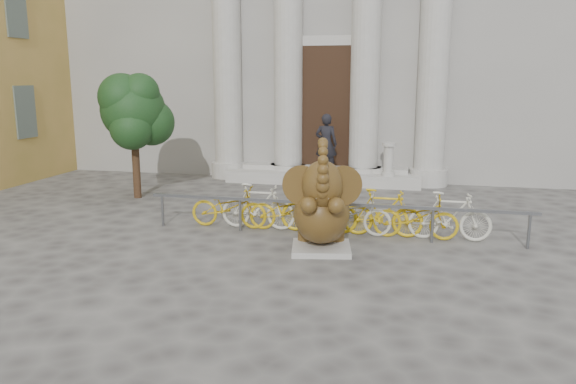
% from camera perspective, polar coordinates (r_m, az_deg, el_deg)
% --- Properties ---
extents(ground, '(80.00, 80.00, 0.00)m').
position_cam_1_polar(ground, '(8.77, -6.67, -10.22)').
color(ground, '#474442').
rests_on(ground, ground).
extents(classical_building, '(22.00, 10.70, 12.00)m').
position_cam_1_polar(classical_building, '(22.93, 6.12, 18.37)').
color(classical_building, gray).
rests_on(classical_building, ground).
extents(entrance_steps, '(6.00, 1.20, 0.36)m').
position_cam_1_polar(entrance_steps, '(17.56, 3.56, 1.50)').
color(entrance_steps, '#A8A59E').
rests_on(entrance_steps, ground).
extents(elephant_statue, '(1.45, 1.70, 2.19)m').
position_cam_1_polar(elephant_statue, '(10.51, 3.45, -1.92)').
color(elephant_statue, '#A8A59E').
rests_on(elephant_statue, ground).
extents(bike_rack, '(8.00, 0.53, 1.00)m').
position_cam_1_polar(bike_rack, '(11.84, 4.68, -1.86)').
color(bike_rack, slate).
rests_on(bike_rack, ground).
extents(tree, '(1.94, 1.76, 3.36)m').
position_cam_1_polar(tree, '(15.63, -15.38, 7.86)').
color(tree, '#332114').
rests_on(tree, ground).
extents(pedestrian, '(0.69, 0.47, 1.82)m').
position_cam_1_polar(pedestrian, '(17.04, 3.89, 4.90)').
color(pedestrian, black).
rests_on(pedestrian, entrance_steps).
extents(balustrade_post, '(0.41, 0.41, 0.99)m').
position_cam_1_polar(balustrade_post, '(16.95, 10.16, 3.16)').
color(balustrade_post, '#A8A59E').
rests_on(balustrade_post, entrance_steps).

